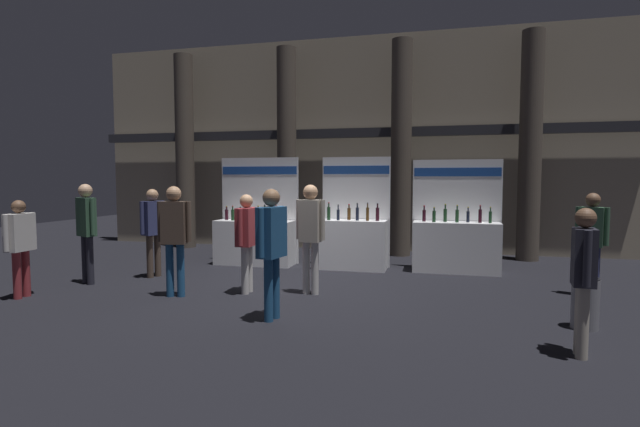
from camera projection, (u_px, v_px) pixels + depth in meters
The scene contains 15 objects.
ground_plane at pixel (293, 288), 8.51m from camera, with size 29.08×29.08×0.00m, color black.
hall_colonnade at pixel (347, 145), 13.01m from camera, with size 14.54×1.21×5.70m.
exhibitor_booth_0 at pixel (255, 237), 10.89m from camera, with size 1.85×0.71×2.41m.
exhibitor_booth_1 at pixel (353, 240), 10.35m from camera, with size 1.49×0.66×2.40m.
exhibitor_booth_2 at pixel (456, 242), 10.00m from camera, with size 1.82×0.66×2.33m.
trash_bin at pixel (585, 303), 6.21m from camera, with size 0.33×0.33×0.67m.
visitor_0 at pixel (311, 229), 8.02m from camera, with size 0.51×0.28×1.83m.
visitor_1 at pixel (20, 240), 7.79m from camera, with size 0.25×0.62×1.58m.
visitor_2 at pixel (584, 271), 5.18m from camera, with size 0.25×0.49×1.62m.
visitor_3 at pixel (87, 225), 8.80m from camera, with size 0.50×0.33×1.83m.
visitor_4 at pixel (153, 225), 9.44m from camera, with size 0.36×0.53×1.73m.
visitor_5 at pixel (592, 236), 7.88m from camera, with size 0.47×0.32×1.70m.
visitor_6 at pixel (272, 241), 6.54m from camera, with size 0.32×0.59×1.79m.
visitor_7 at pixel (174, 230), 7.85m from camera, with size 0.55×0.31×1.81m.
visitor_8 at pixel (247, 234), 8.11m from camera, with size 0.25×0.60×1.67m.
Camera 1 is at (2.53, -8.02, 1.92)m, focal length 27.18 mm.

